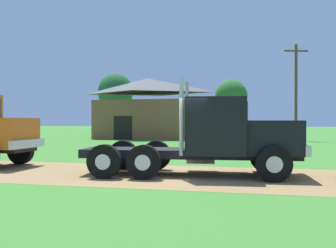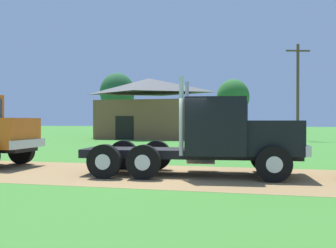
% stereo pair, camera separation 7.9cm
% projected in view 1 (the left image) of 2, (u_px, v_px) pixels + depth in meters
% --- Properties ---
extents(ground_plane, '(200.00, 200.00, 0.00)m').
position_uv_depth(ground_plane, '(173.00, 175.00, 12.94)').
color(ground_plane, '#3D7D2D').
extents(dirt_track, '(120.00, 5.42, 0.01)m').
position_uv_depth(dirt_track, '(173.00, 175.00, 12.94)').
color(dirt_track, '#957549').
rests_on(dirt_track, ground_plane).
extents(truck_foreground_white, '(7.38, 3.25, 3.20)m').
position_uv_depth(truck_foreground_white, '(219.00, 138.00, 12.94)').
color(truck_foreground_white, black).
rests_on(truck_foreground_white, ground_plane).
extents(shed_building, '(9.99, 6.69, 5.99)m').
position_uv_depth(shed_building, '(147.00, 109.00, 39.09)').
color(shed_building, brown).
rests_on(shed_building, ground_plane).
extents(utility_pole_near, '(2.14, 0.80, 8.70)m').
position_uv_depth(utility_pole_near, '(296.00, 89.00, 35.53)').
color(utility_pole_near, brown).
rests_on(utility_pole_near, ground_plane).
extents(tree_left, '(4.54, 4.54, 7.99)m').
position_uv_depth(tree_left, '(115.00, 92.00, 51.18)').
color(tree_left, '#513823').
rests_on(tree_left, ground_plane).
extents(tree_mid, '(4.44, 4.44, 7.46)m').
position_uv_depth(tree_mid, '(231.00, 97.00, 53.98)').
color(tree_mid, '#513823').
rests_on(tree_mid, ground_plane).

